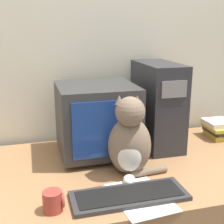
# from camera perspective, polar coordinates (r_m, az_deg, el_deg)

# --- Properties ---
(wall_back) EXTENTS (7.00, 0.05, 2.50)m
(wall_back) POSITION_cam_1_polar(r_m,az_deg,el_deg) (1.90, -4.20, 10.37)
(wall_back) COLOR beige
(wall_back) RESTS_ON ground_plane
(crt_monitor) EXTENTS (0.40, 0.39, 0.38)m
(crt_monitor) POSITION_cam_1_polar(r_m,az_deg,el_deg) (1.65, -2.80, -1.28)
(crt_monitor) COLOR #333333
(crt_monitor) RESTS_ON desk
(computer_tower) EXTENTS (0.19, 0.40, 0.48)m
(computer_tower) POSITION_cam_1_polar(r_m,az_deg,el_deg) (1.79, 8.29, 1.29)
(computer_tower) COLOR #28282D
(computer_tower) RESTS_ON desk
(keyboard) EXTENTS (0.48, 0.18, 0.02)m
(keyboard) POSITION_cam_1_polar(r_m,az_deg,el_deg) (1.31, 3.06, -15.03)
(keyboard) COLOR #2D2D2D
(keyboard) RESTS_ON desk
(cat) EXTENTS (0.30, 0.25, 0.38)m
(cat) POSITION_cam_1_polar(r_m,az_deg,el_deg) (1.44, 3.30, -5.28)
(cat) COLOR #7A6651
(cat) RESTS_ON desk
(book_stack) EXTENTS (0.17, 0.19, 0.11)m
(book_stack) POSITION_cam_1_polar(r_m,az_deg,el_deg) (2.05, 18.94, -2.86)
(book_stack) COLOR gold
(book_stack) RESTS_ON desk
(pen) EXTENTS (0.15, 0.03, 0.01)m
(pen) POSITION_cam_1_polar(r_m,az_deg,el_deg) (1.37, -4.98, -14.04)
(pen) COLOR maroon
(pen) RESTS_ON desk
(paper_sheet) EXTENTS (0.24, 0.32, 0.00)m
(paper_sheet) POSITION_cam_1_polar(r_m,az_deg,el_deg) (1.32, 5.23, -15.25)
(paper_sheet) COLOR white
(paper_sheet) RESTS_ON desk
(mug) EXTENTS (0.08, 0.07, 0.08)m
(mug) POSITION_cam_1_polar(r_m,az_deg,el_deg) (1.24, -10.67, -15.75)
(mug) COLOR #9E382D
(mug) RESTS_ON desk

